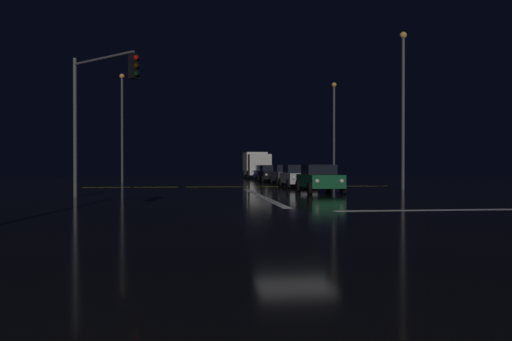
# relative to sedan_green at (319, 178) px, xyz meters

# --- Properties ---
(ground) EXTENTS (120.00, 120.00, 0.10)m
(ground) POSITION_rel_sedan_green_xyz_m (-3.63, -11.35, -0.85)
(ground) COLOR black
(stop_line_north) EXTENTS (0.35, 14.72, 0.01)m
(stop_line_north) POSITION_rel_sedan_green_xyz_m (-3.63, -2.77, -0.80)
(stop_line_north) COLOR white
(stop_line_north) RESTS_ON ground
(centre_line_ns) EXTENTS (22.00, 0.15, 0.01)m
(centre_line_ns) POSITION_rel_sedan_green_xyz_m (-3.63, 8.83, -0.80)
(centre_line_ns) COLOR yellow
(centre_line_ns) RESTS_ON ground
(sedan_green) EXTENTS (2.02, 4.33, 1.57)m
(sedan_green) POSITION_rel_sedan_green_xyz_m (0.00, 0.00, 0.00)
(sedan_green) COLOR #14512D
(sedan_green) RESTS_ON ground
(sedan_silver) EXTENTS (2.02, 4.33, 1.57)m
(sedan_silver) POSITION_rel_sedan_green_xyz_m (0.08, 6.55, 0.00)
(sedan_silver) COLOR #B7B7BC
(sedan_silver) RESTS_ON ground
(sedan_gray) EXTENTS (2.02, 4.33, 1.57)m
(sedan_gray) POSITION_rel_sedan_green_xyz_m (0.31, 12.47, 0.00)
(sedan_gray) COLOR slate
(sedan_gray) RESTS_ON ground
(sedan_black) EXTENTS (2.02, 4.33, 1.57)m
(sedan_black) POSITION_rel_sedan_green_xyz_m (-0.01, 18.64, 0.00)
(sedan_black) COLOR black
(sedan_black) RESTS_ON ground
(sedan_blue) EXTENTS (2.02, 4.33, 1.57)m
(sedan_blue) POSITION_rel_sedan_green_xyz_m (0.22, 23.99, 0.00)
(sedan_blue) COLOR navy
(sedan_blue) RESTS_ON ground
(box_truck) EXTENTS (2.68, 8.28, 3.08)m
(box_truck) POSITION_rel_sedan_green_xyz_m (0.22, 31.47, 0.91)
(box_truck) COLOR beige
(box_truck) RESTS_ON ground
(traffic_signal_nw) EXTENTS (3.45, 3.45, 6.69)m
(traffic_signal_nw) POSITION_rel_sedan_green_xyz_m (-11.31, -3.66, 3.81)
(traffic_signal_nw) COLOR #4C4C51
(traffic_signal_nw) RESTS_ON ground
(streetlamp_left_far) EXTENTS (0.44, 0.44, 9.70)m
(streetlamp_left_far) POSITION_rel_sedan_green_xyz_m (-13.31, 18.83, 4.75)
(streetlamp_left_far) COLOR #424247
(streetlamp_left_far) RESTS_ON ground
(streetlamp_right_near) EXTENTS (0.44, 0.44, 9.87)m
(streetlamp_right_near) POSITION_rel_sedan_green_xyz_m (6.05, 2.83, 4.84)
(streetlamp_right_near) COLOR #424247
(streetlamp_right_near) RESTS_ON ground
(streetlamp_right_far) EXTENTS (0.44, 0.44, 9.30)m
(streetlamp_right_far) POSITION_rel_sedan_green_xyz_m (6.05, 18.83, 4.54)
(streetlamp_right_far) COLOR #424247
(streetlamp_right_far) RESTS_ON ground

